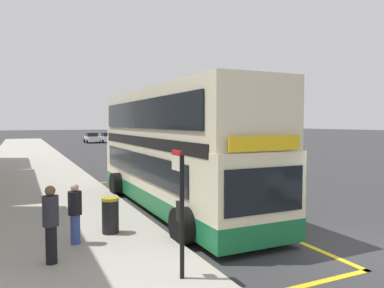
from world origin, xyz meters
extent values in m
plane|color=#333335|center=(0.00, 32.00, 0.00)|extent=(260.00, 260.00, 0.00)
cube|color=#A39E93|center=(-7.00, 32.00, 0.07)|extent=(6.00, 76.00, 0.14)
cube|color=beige|center=(-2.45, 6.16, 1.35)|extent=(2.52, 11.38, 2.30)
cube|color=beige|center=(-2.45, 6.16, 3.45)|extent=(2.50, 11.16, 1.90)
cube|color=#196B3D|center=(-2.45, 6.16, 0.50)|extent=(2.54, 11.40, 0.60)
cube|color=black|center=(-2.45, 6.16, 2.52)|extent=(2.55, 10.47, 0.36)
cube|color=black|center=(-3.73, 6.56, 1.65)|extent=(0.04, 9.11, 0.90)
cube|color=black|center=(-3.73, 6.16, 3.50)|extent=(0.04, 10.02, 1.00)
cube|color=black|center=(-2.45, 0.45, 1.60)|extent=(2.22, 0.04, 1.10)
cube|color=yellow|center=(-2.45, 0.45, 2.72)|extent=(2.02, 0.04, 0.36)
cylinder|color=black|center=(-3.80, 2.07, 0.50)|extent=(0.56, 1.00, 1.00)
cylinder|color=black|center=(-1.10, 2.07, 0.50)|extent=(0.56, 1.00, 1.00)
cylinder|color=black|center=(-3.80, 9.30, 0.50)|extent=(0.56, 1.00, 1.00)
cylinder|color=black|center=(-1.10, 9.30, 0.50)|extent=(0.56, 1.00, 1.00)
cube|color=gold|center=(-3.92, 5.94, 0.01)|extent=(0.16, 14.36, 0.01)
cube|color=gold|center=(-0.94, 5.94, 0.01)|extent=(0.16, 14.36, 0.01)
cube|color=gold|center=(-2.43, -1.16, 0.01)|extent=(3.14, 0.16, 0.01)
cube|color=gold|center=(-2.43, 13.05, 0.01)|extent=(3.14, 0.16, 0.01)
cylinder|color=black|center=(-4.83, -0.09, 1.36)|extent=(0.09, 0.09, 2.44)
cube|color=silver|center=(-4.83, 0.16, 2.40)|extent=(0.05, 0.42, 0.30)
cube|color=red|center=(-4.83, 0.16, 2.60)|extent=(0.05, 0.42, 0.10)
cube|color=black|center=(-4.83, 0.01, 1.44)|extent=(0.06, 0.28, 0.40)
cube|color=silver|center=(4.99, 52.30, 0.66)|extent=(1.76, 4.20, 0.72)
cube|color=black|center=(4.99, 52.20, 1.32)|extent=(1.52, 1.90, 0.60)
cylinder|color=black|center=(4.05, 53.60, 0.30)|extent=(0.22, 0.60, 0.60)
cylinder|color=black|center=(5.92, 53.60, 0.30)|extent=(0.22, 0.60, 0.60)
cylinder|color=black|center=(4.05, 50.99, 0.30)|extent=(0.22, 0.60, 0.60)
cylinder|color=black|center=(5.92, 50.99, 0.30)|extent=(0.22, 0.60, 0.60)
cube|color=silver|center=(2.64, 52.52, 0.66)|extent=(1.76, 4.20, 0.72)
cube|color=black|center=(2.64, 52.42, 1.32)|extent=(1.52, 1.90, 0.60)
cylinder|color=black|center=(1.71, 53.83, 0.30)|extent=(0.22, 0.60, 0.60)
cylinder|color=black|center=(3.58, 53.83, 0.30)|extent=(0.22, 0.60, 0.60)
cylinder|color=black|center=(1.71, 51.22, 0.30)|extent=(0.22, 0.60, 0.60)
cylinder|color=black|center=(3.58, 51.22, 0.30)|extent=(0.22, 0.60, 0.60)
cylinder|color=#33478C|center=(-6.44, 2.95, 0.51)|extent=(0.24, 0.24, 0.75)
cylinder|color=black|center=(-6.44, 2.95, 1.18)|extent=(0.34, 0.34, 0.59)
sphere|color=tan|center=(-6.44, 2.95, 1.58)|extent=(0.20, 0.20, 0.20)
cylinder|color=black|center=(-7.09, 1.81, 0.56)|extent=(0.24, 0.24, 0.83)
cylinder|color=#26262D|center=(-7.09, 1.81, 1.30)|extent=(0.34, 0.34, 0.66)
sphere|color=brown|center=(-7.09, 1.81, 1.74)|extent=(0.22, 0.22, 0.22)
cylinder|color=black|center=(-5.44, 3.48, 0.60)|extent=(0.46, 0.46, 0.91)
cylinder|color=#A5991E|center=(-5.44, 3.48, 1.09)|extent=(0.48, 0.48, 0.08)
camera|label=1|loc=(-7.66, -6.59, 3.20)|focal=34.46mm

